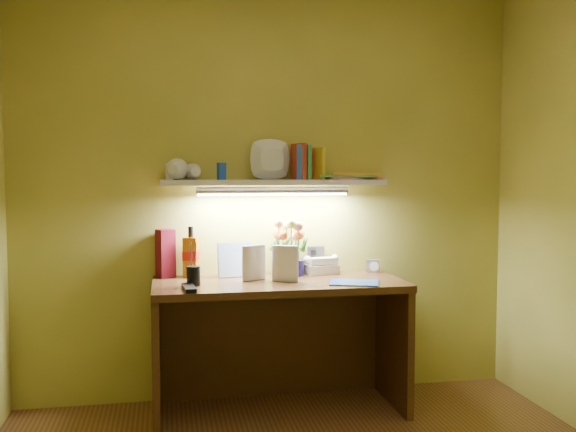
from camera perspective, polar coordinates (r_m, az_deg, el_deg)
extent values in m
cube|color=#3C1B10|center=(3.70, -0.79, -11.51)|extent=(1.40, 0.60, 0.75)
cube|color=#AEADB1|center=(3.94, 7.58, -4.43)|extent=(0.09, 0.06, 0.08)
cube|color=maroon|center=(3.78, -10.83, -3.28)|extent=(0.12, 0.12, 0.28)
cylinder|color=black|center=(3.48, -8.41, -4.69)|extent=(0.09, 0.09, 0.18)
cube|color=black|center=(3.38, -8.80, -6.34)|extent=(0.07, 0.20, 0.02)
cube|color=blue|center=(3.55, 5.91, -5.92)|extent=(0.31, 0.27, 0.01)
imported|color=beige|center=(3.58, -4.07, -4.27)|extent=(0.15, 0.07, 0.20)
imported|color=silver|center=(3.59, -1.42, -4.21)|extent=(0.14, 0.08, 0.20)
cube|color=silver|center=(3.74, -1.27, 3.02)|extent=(1.30, 0.25, 0.03)
imported|color=silver|center=(3.68, -10.21, 3.93)|extent=(0.16, 0.16, 0.10)
imported|color=silver|center=(3.69, -8.19, 3.89)|extent=(0.11, 0.11, 0.09)
imported|color=silver|center=(3.74, -1.40, 3.70)|extent=(0.26, 0.26, 0.06)
cube|color=silver|center=(3.73, -10.42, 3.91)|extent=(0.05, 0.05, 0.09)
cube|color=blue|center=(3.71, -5.92, 3.98)|extent=(0.05, 0.05, 0.10)
cube|color=#A92F1E|center=(3.79, 0.96, 4.87)|extent=(0.07, 0.15, 0.21)
cube|color=gold|center=(3.82, 2.68, 4.68)|extent=(0.07, 0.12, 0.19)
cube|color=#2756B3|center=(3.80, 1.11, 4.79)|extent=(0.07, 0.15, 0.20)
cube|color=#318E51|center=(3.79, 1.82, 4.79)|extent=(0.03, 0.13, 0.20)
cube|color=#A92F1E|center=(3.81, 2.03, 4.65)|extent=(0.06, 0.13, 0.19)
cube|color=pink|center=(3.89, 5.60, 3.35)|extent=(0.38, 0.32, 0.01)
cube|color=#57B24B|center=(3.88, 5.27, 3.56)|extent=(0.37, 0.31, 0.01)
cube|color=orange|center=(3.87, 6.03, 3.75)|extent=(0.32, 0.26, 0.01)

